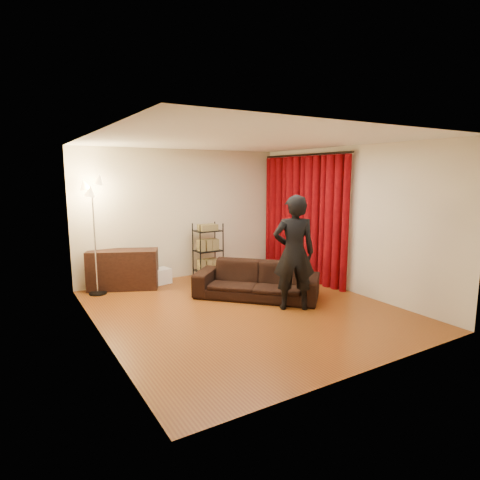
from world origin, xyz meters
TOP-DOWN VIEW (x-y plane):
  - floor at (0.00, 0.00)m, footprint 5.00×5.00m
  - ceiling at (0.00, 0.00)m, footprint 5.00×5.00m
  - wall_back at (0.00, 2.50)m, footprint 5.00×0.00m
  - wall_front at (0.00, -2.50)m, footprint 5.00×0.00m
  - wall_left at (-2.25, 0.00)m, footprint 0.00×5.00m
  - wall_right at (2.25, 0.00)m, footprint 0.00×5.00m
  - curtain_rod at (2.15, 1.12)m, footprint 0.04×2.65m
  - curtain at (2.13, 1.12)m, footprint 0.22×2.65m
  - sofa at (0.52, 0.42)m, footprint 2.12×2.14m
  - person at (0.70, -0.39)m, footprint 0.82×0.72m
  - media_cabinet at (-1.37, 2.23)m, footprint 1.39×0.98m
  - storage_boxes at (-0.64, 2.19)m, footprint 0.43×0.38m
  - wire_shelf at (0.41, 2.13)m, footprint 0.60×0.49m
  - floor_lamp at (-1.88, 2.11)m, footprint 0.47×0.47m

SIDE VIEW (x-z plane):
  - floor at x=0.00m, z-range 0.00..0.00m
  - storage_boxes at x=-0.64m, z-range 0.00..0.31m
  - sofa at x=0.52m, z-range 0.00..0.63m
  - media_cabinet at x=-1.37m, z-range 0.00..0.76m
  - wire_shelf at x=0.41m, z-range 0.00..1.17m
  - person at x=0.70m, z-range 0.00..1.87m
  - floor_lamp at x=-1.88m, z-range 0.00..2.11m
  - curtain at x=2.13m, z-range 0.00..2.55m
  - wall_back at x=0.00m, z-range -1.15..3.85m
  - wall_front at x=0.00m, z-range -1.15..3.85m
  - wall_left at x=-2.25m, z-range -1.15..3.85m
  - wall_right at x=2.25m, z-range -1.15..3.85m
  - curtain_rod at x=2.15m, z-range 2.56..2.60m
  - ceiling at x=0.00m, z-range 2.70..2.70m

